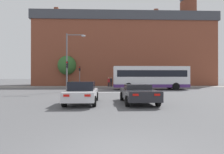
% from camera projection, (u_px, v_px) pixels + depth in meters
% --- Properties ---
extents(stop_line_strip, '(7.29, 0.30, 0.01)m').
position_uv_depth(stop_line_strip, '(110.00, 92.00, 19.95)').
color(stop_line_strip, silver).
rests_on(stop_line_strip, ground_plane).
extents(far_pavement, '(68.09, 2.50, 0.01)m').
position_uv_depth(far_pavement, '(108.00, 87.00, 31.93)').
color(far_pavement, '#A09B91').
rests_on(far_pavement, ground_plane).
extents(brick_civic_building, '(39.53, 11.01, 23.41)m').
position_uv_depth(brick_civic_building, '(125.00, 50.00, 41.26)').
color(brick_civic_building, brown).
rests_on(brick_civic_building, ground_plane).
extents(car_saloon_left, '(1.98, 4.41, 1.44)m').
position_uv_depth(car_saloon_left, '(82.00, 92.00, 11.52)').
color(car_saloon_left, silver).
rests_on(car_saloon_left, ground_plane).
extents(car_roadster_right, '(2.15, 4.46, 1.24)m').
position_uv_depth(car_roadster_right, '(138.00, 93.00, 11.68)').
color(car_roadster_right, '#232328').
rests_on(car_roadster_right, ground_plane).
extents(bus_crossing_lead, '(10.41, 2.69, 3.25)m').
position_uv_depth(bus_crossing_lead, '(150.00, 77.00, 24.77)').
color(bus_crossing_lead, silver).
rests_on(bus_crossing_lead, ground_plane).
extents(traffic_light_near_left, '(0.26, 0.31, 3.62)m').
position_uv_depth(traffic_light_near_left, '(67.00, 71.00, 20.44)').
color(traffic_light_near_left, slate).
rests_on(traffic_light_near_left, ground_plane).
extents(traffic_light_far_left, '(0.26, 0.31, 3.67)m').
position_uv_depth(traffic_light_far_left, '(80.00, 73.00, 31.09)').
color(traffic_light_far_left, slate).
rests_on(traffic_light_far_left, ground_plane).
extents(street_lamp_junction, '(2.27, 0.36, 6.87)m').
position_uv_depth(street_lamp_junction, '(70.00, 56.00, 20.45)').
color(street_lamp_junction, slate).
rests_on(street_lamp_junction, ground_plane).
extents(pedestrian_waiting, '(0.45, 0.33, 1.78)m').
position_uv_depth(pedestrian_waiting, '(111.00, 81.00, 32.37)').
color(pedestrian_waiting, black).
rests_on(pedestrian_waiting, ground_plane).
extents(pedestrian_walking_east, '(0.34, 0.45, 1.56)m').
position_uv_depth(pedestrian_walking_east, '(142.00, 82.00, 32.85)').
color(pedestrian_walking_east, brown).
rests_on(pedestrian_walking_east, ground_plane).
extents(pedestrian_walking_west, '(0.43, 0.29, 1.75)m').
position_uv_depth(pedestrian_walking_west, '(109.00, 81.00, 31.89)').
color(pedestrian_walking_west, black).
rests_on(pedestrian_walking_west, ground_plane).
extents(tree_by_building, '(3.69, 3.69, 6.12)m').
position_uv_depth(tree_by_building, '(67.00, 65.00, 35.42)').
color(tree_by_building, '#4C3823').
rests_on(tree_by_building, ground_plane).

